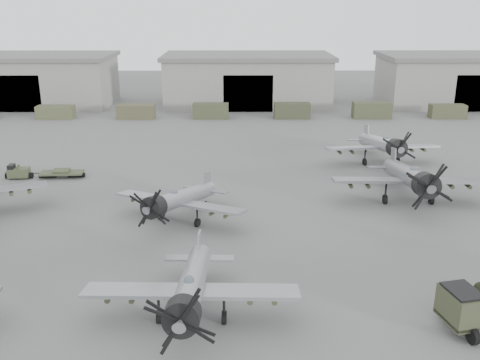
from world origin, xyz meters
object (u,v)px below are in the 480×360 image
(aircraft_mid_1, at_px, (177,200))
(aircraft_mid_2, at_px, (411,178))
(ground_crew, at_px, (20,171))
(aircraft_near_1, at_px, (190,289))
(tug_trailer, at_px, (35,173))
(aircraft_far_1, at_px, (383,145))

(aircraft_mid_1, bearing_deg, aircraft_mid_2, 36.60)
(aircraft_mid_1, bearing_deg, ground_crew, 170.75)
(aircraft_near_1, distance_m, tug_trailer, 32.22)
(aircraft_mid_2, height_order, aircraft_far_1, aircraft_mid_2)
(aircraft_near_1, relative_size, ground_crew, 7.84)
(aircraft_mid_2, distance_m, aircraft_far_1, 12.20)
(tug_trailer, distance_m, ground_crew, 1.52)
(aircraft_mid_1, relative_size, ground_crew, 7.15)
(aircraft_mid_2, xyz_separation_m, aircraft_far_1, (0.69, 12.18, -0.20))
(aircraft_near_1, bearing_deg, aircraft_mid_2, 47.46)
(aircraft_mid_2, bearing_deg, aircraft_far_1, 88.09)
(aircraft_far_1, xyz_separation_m, tug_trailer, (-37.08, -4.50, -1.74))
(aircraft_mid_1, xyz_separation_m, aircraft_mid_2, (20.33, 4.32, 0.43))
(aircraft_near_1, bearing_deg, ground_crew, 128.46)
(aircraft_mid_2, height_order, tug_trailer, aircraft_mid_2)
(tug_trailer, height_order, ground_crew, ground_crew)
(aircraft_near_1, relative_size, tug_trailer, 1.61)
(aircraft_mid_2, distance_m, tug_trailer, 37.25)
(aircraft_mid_2, xyz_separation_m, tug_trailer, (-36.40, 7.68, -1.94))
(aircraft_mid_2, xyz_separation_m, ground_crew, (-37.89, 7.46, -1.73))
(aircraft_far_1, bearing_deg, aircraft_mid_2, -98.94)
(aircraft_near_1, xyz_separation_m, aircraft_far_1, (18.75, 30.95, 0.08))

